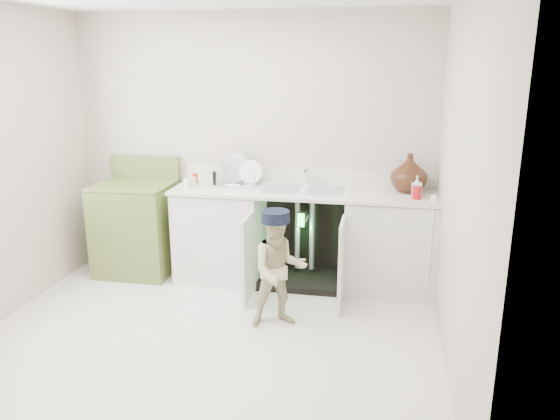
# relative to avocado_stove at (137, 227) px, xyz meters

# --- Properties ---
(ground) EXTENTS (3.50, 3.50, 0.00)m
(ground) POSITION_rel_avocado_stove_xyz_m (1.11, -1.18, -0.46)
(ground) COLOR beige
(ground) RESTS_ON ground
(room_shell) EXTENTS (6.00, 5.50, 1.26)m
(room_shell) POSITION_rel_avocado_stove_xyz_m (1.11, -1.18, 0.79)
(room_shell) COLOR #BDB1A2
(room_shell) RESTS_ON ground
(counter_run) EXTENTS (2.44, 1.02, 1.25)m
(counter_run) POSITION_rel_avocado_stove_xyz_m (1.69, 0.03, 0.02)
(counter_run) COLOR silver
(counter_run) RESTS_ON ground
(avocado_stove) EXTENTS (0.72, 0.65, 1.12)m
(avocado_stove) POSITION_rel_avocado_stove_xyz_m (0.00, 0.00, 0.00)
(avocado_stove) COLOR olive
(avocado_stove) RESTS_ON ground
(repair_worker) EXTENTS (0.55, 0.80, 0.94)m
(repair_worker) POSITION_rel_avocado_stove_xyz_m (1.60, -0.87, 0.01)
(repair_worker) COLOR beige
(repair_worker) RESTS_ON ground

